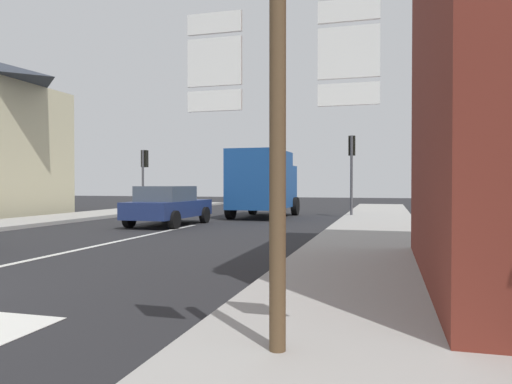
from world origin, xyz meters
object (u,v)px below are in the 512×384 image
at_px(delivery_truck, 264,182).
at_px(traffic_light_far_left, 144,167).
at_px(sedan_far, 168,205).
at_px(route_sign_post, 278,141).
at_px(traffic_light_far_right, 352,157).

xyz_separation_m(delivery_truck, traffic_light_far_left, (-6.90, 1.42, 0.83)).
height_order(sedan_far, delivery_truck, delivery_truck).
bearing_deg(traffic_light_far_left, sedan_far, -55.03).
bearing_deg(route_sign_post, traffic_light_far_right, 92.05).
relative_size(traffic_light_far_left, traffic_light_far_right, 0.89).
bearing_deg(sedan_far, traffic_light_far_left, 124.97).
height_order(route_sign_post, traffic_light_far_right, traffic_light_far_right).
bearing_deg(route_sign_post, traffic_light_far_left, 121.48).
bearing_deg(delivery_truck, route_sign_post, -75.16).
height_order(sedan_far, traffic_light_far_right, traffic_light_far_right).
xyz_separation_m(route_sign_post, traffic_light_far_left, (-11.51, 18.79, 0.57)).
bearing_deg(delivery_truck, traffic_light_far_right, 12.52).
xyz_separation_m(traffic_light_far_left, traffic_light_far_right, (10.85, -0.54, 0.31)).
bearing_deg(sedan_far, traffic_light_far_right, 43.13).
bearing_deg(traffic_light_far_right, delivery_truck, -167.48).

